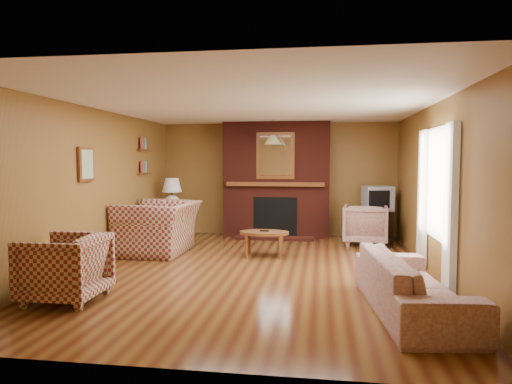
% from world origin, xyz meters
% --- Properties ---
extents(floor, '(6.50, 6.50, 0.00)m').
position_xyz_m(floor, '(0.00, 0.00, 0.00)').
color(floor, '#4D2210').
rests_on(floor, ground).
extents(ceiling, '(6.50, 6.50, 0.00)m').
position_xyz_m(ceiling, '(0.00, 0.00, 2.40)').
color(ceiling, white).
rests_on(ceiling, wall_back).
extents(wall_back, '(6.50, 0.00, 6.50)m').
position_xyz_m(wall_back, '(0.00, 3.25, 1.20)').
color(wall_back, olive).
rests_on(wall_back, floor).
extents(wall_front, '(6.50, 0.00, 6.50)m').
position_xyz_m(wall_front, '(0.00, -3.25, 1.20)').
color(wall_front, olive).
rests_on(wall_front, floor).
extents(wall_left, '(0.00, 6.50, 6.50)m').
position_xyz_m(wall_left, '(-2.50, 0.00, 1.20)').
color(wall_left, olive).
rests_on(wall_left, floor).
extents(wall_right, '(0.00, 6.50, 6.50)m').
position_xyz_m(wall_right, '(2.50, 0.00, 1.20)').
color(wall_right, olive).
rests_on(wall_right, floor).
extents(fireplace, '(2.20, 0.82, 2.40)m').
position_xyz_m(fireplace, '(0.00, 2.98, 1.18)').
color(fireplace, '#49170F').
rests_on(fireplace, floor).
extents(window_right, '(0.10, 1.85, 2.00)m').
position_xyz_m(window_right, '(2.45, -0.20, 1.13)').
color(window_right, '#ECE2C8').
rests_on(window_right, wall_right).
extents(bookshelf, '(0.09, 0.55, 0.71)m').
position_xyz_m(bookshelf, '(-2.44, 1.90, 1.67)').
color(bookshelf, brown).
rests_on(bookshelf, wall_left).
extents(botanical_print, '(0.05, 0.40, 0.50)m').
position_xyz_m(botanical_print, '(-2.47, -0.30, 1.55)').
color(botanical_print, brown).
rests_on(botanical_print, wall_left).
extents(pendant_light, '(0.36, 0.36, 0.48)m').
position_xyz_m(pendant_light, '(0.00, 2.30, 2.00)').
color(pendant_light, black).
rests_on(pendant_light, ceiling).
extents(plaid_loveseat, '(1.22, 1.39, 0.89)m').
position_xyz_m(plaid_loveseat, '(-1.85, 0.98, 0.44)').
color(plaid_loveseat, maroon).
rests_on(plaid_loveseat, floor).
extents(plaid_armchair, '(0.85, 0.83, 0.77)m').
position_xyz_m(plaid_armchair, '(-1.95, -1.78, 0.38)').
color(plaid_armchair, maroon).
rests_on(plaid_armchair, floor).
extents(floral_sofa, '(1.03, 2.16, 0.61)m').
position_xyz_m(floral_sofa, '(1.90, -1.62, 0.30)').
color(floral_sofa, '#C4B398').
rests_on(floral_sofa, floor).
extents(floral_armchair, '(0.90, 0.92, 0.76)m').
position_xyz_m(floral_armchair, '(1.78, 2.35, 0.38)').
color(floral_armchair, '#C4B398').
rests_on(floral_armchair, floor).
extents(coffee_table, '(0.82, 0.51, 0.45)m').
position_xyz_m(coffee_table, '(0.01, 0.91, 0.37)').
color(coffee_table, brown).
rests_on(coffee_table, floor).
extents(side_table, '(0.45, 0.45, 0.57)m').
position_xyz_m(side_table, '(-2.10, 2.45, 0.29)').
color(side_table, brown).
rests_on(side_table, floor).
extents(table_lamp, '(0.40, 0.40, 0.67)m').
position_xyz_m(table_lamp, '(-2.10, 2.45, 0.95)').
color(table_lamp, white).
rests_on(table_lamp, side_table).
extents(tv_stand, '(0.59, 0.54, 0.60)m').
position_xyz_m(tv_stand, '(2.05, 2.80, 0.30)').
color(tv_stand, black).
rests_on(tv_stand, floor).
extents(crt_tv, '(0.62, 0.61, 0.49)m').
position_xyz_m(crt_tv, '(2.05, 2.79, 0.85)').
color(crt_tv, '#A0A2A7').
rests_on(crt_tv, tv_stand).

